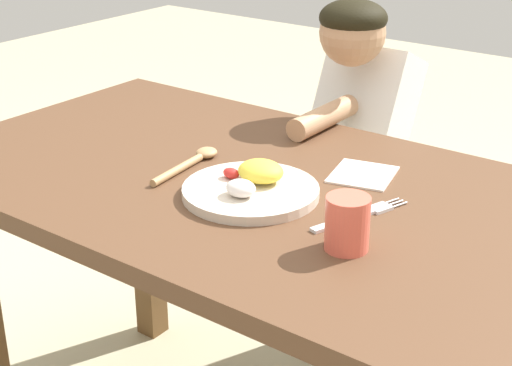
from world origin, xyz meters
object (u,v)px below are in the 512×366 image
Objects in this scene: plate at (252,187)px; fork at (358,215)px; spoon at (193,161)px; person at (362,183)px; drinking_cup at (347,223)px.

fork is at bearing 10.37° from plate.
spoon is 0.21× the size of person.
plate is 2.81× the size of drinking_cup.
spoon is at bearing 80.35° from person.
fork is (0.20, 0.04, -0.01)m from plate.
person is at bearing -15.76° from spoon.
spoon is at bearing 164.21° from drinking_cup.
plate is 0.21m from fork.
plate is at bearing 163.14° from drinking_cup.
drinking_cup is (0.04, -0.11, 0.04)m from fork.
plate is 1.22× the size of spoon.
person is at bearing 116.76° from drinking_cup.
plate is 0.19m from spoon.
plate is at bearing 98.79° from person.
spoon is 0.59m from person.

